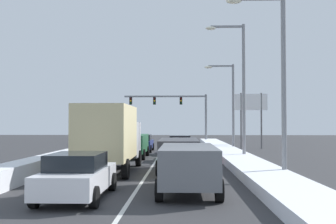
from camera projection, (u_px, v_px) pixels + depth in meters
ground_plane at (154, 164)px, 24.34m from camera, size 120.00×120.00×0.00m
lane_stripe_between_right_lane_and_center_lane at (158, 158)px, 28.75m from camera, size 0.14×48.50×0.01m
snow_bank_right_shoulder at (231, 155)px, 28.59m from camera, size 2.13×48.50×0.46m
snow_bank_left_shoulder at (85, 152)px, 28.93m from camera, size 1.21×48.50×0.81m
suv_gray_right_lane_nearest at (188, 164)px, 14.31m from camera, size 2.16×4.90×1.67m
suv_charcoal_right_lane_second at (179, 152)px, 20.52m from camera, size 2.16×4.90×1.67m
sedan_red_right_lane_third at (184, 149)px, 26.62m from camera, size 2.00×4.50×1.51m
sedan_maroon_right_lane_fourth at (180, 145)px, 32.40m from camera, size 2.00×4.50×1.51m
sedan_white_center_lane_nearest at (78, 175)px, 13.20m from camera, size 2.00×4.50×1.51m
box_truck_center_lane_second at (110, 135)px, 20.20m from camera, size 2.53×7.20×3.36m
suv_green_center_lane_third at (132, 144)px, 28.75m from camera, size 2.16×4.90×1.67m
sedan_navy_center_lane_fourth at (142, 143)px, 35.12m from camera, size 2.00×4.50×1.51m
traffic_light_gantry at (177, 106)px, 50.86m from camera, size 10.60×0.47×6.20m
street_lamp_right_near at (276, 69)px, 17.69m from camera, size 2.66×0.36×8.24m
street_lamp_right_mid at (239, 80)px, 26.53m from camera, size 2.66×0.36×9.14m
street_lamp_right_far at (229, 99)px, 35.30m from camera, size 2.66×0.36×7.76m
roadside_sign_right at (251, 108)px, 39.26m from camera, size 3.20×0.16×5.50m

